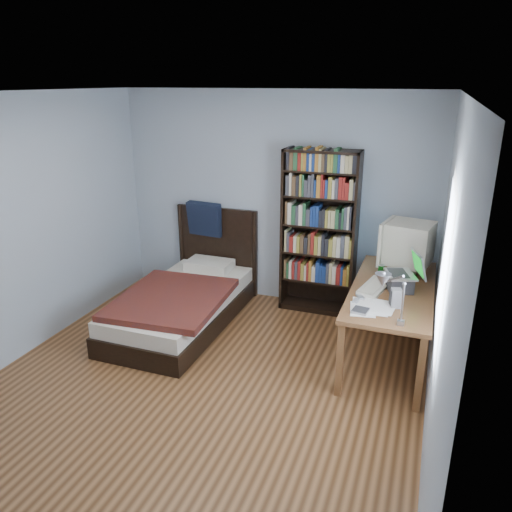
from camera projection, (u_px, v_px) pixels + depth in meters
name	position (u px, v px, depth m)	size (l,w,h in m)	color
room	(198.00, 255.00, 4.03)	(4.20, 4.24, 2.50)	#503017
desk	(395.00, 298.00, 5.25)	(0.75, 1.73, 0.73)	brown
crt_monitor	(406.00, 244.00, 5.02)	(0.54, 0.50, 0.53)	beige
laptop	(402.00, 279.00, 4.63)	(0.41, 0.38, 0.39)	#2D2D30
desk_lamp	(386.00, 285.00, 3.58)	(0.22, 0.49, 0.58)	#99999E
keyboard	(375.00, 287.00, 4.70)	(0.19, 0.48, 0.03)	#B9B29A
speaker	(396.00, 298.00, 4.29)	(0.08, 0.08, 0.17)	gray
soda_can	(381.00, 271.00, 4.97)	(0.06, 0.06, 0.12)	#083D0B
mouse	(396.00, 274.00, 5.00)	(0.07, 0.12, 0.04)	silver
phone_silver	(360.00, 297.00, 4.50)	(0.05, 0.10, 0.02)	#BCBCC1
phone_grey	(356.00, 301.00, 4.42)	(0.05, 0.09, 0.02)	gray
external_drive	(360.00, 311.00, 4.22)	(0.13, 0.13, 0.03)	gray
bookshelf	(319.00, 233.00, 5.67)	(0.85, 0.30, 1.88)	black
bed	(185.00, 299.00, 5.61)	(1.15, 2.09, 1.16)	black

